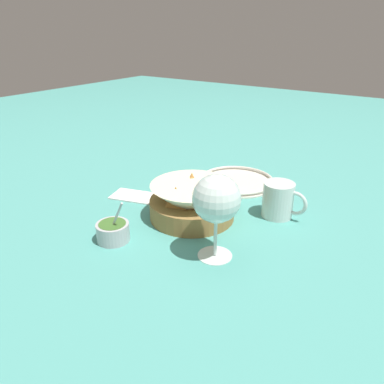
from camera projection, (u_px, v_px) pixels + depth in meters
The scene contains 7 objects.
ground_plane at pixel (207, 216), 0.93m from camera, with size 4.00×4.00×0.00m, color teal.
food_basket at pixel (192, 203), 0.91m from camera, with size 0.21×0.21×0.10m.
sauce_cup at pixel (113, 231), 0.82m from camera, with size 0.07×0.07×0.10m.
wine_glass at pixel (216, 201), 0.72m from camera, with size 0.10×0.10×0.18m.
beer_mug at pixel (279, 201), 0.91m from camera, with size 0.11×0.08×0.09m.
side_plate at pixel (237, 180), 1.12m from camera, with size 0.23×0.23×0.01m.
napkin at pixel (134, 195), 1.03m from camera, with size 0.14×0.10×0.01m.
Camera 1 is at (0.44, -0.69, 0.43)m, focal length 35.00 mm.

